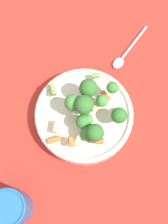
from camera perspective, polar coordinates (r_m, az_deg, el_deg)
name	(u,v)px	position (r m, az deg, el deg)	size (l,w,h in m)	color
ground_plane	(84,118)	(0.79, 0.00, -1.10)	(3.00, 3.00, 0.00)	#B72D23
bowl	(84,115)	(0.77, 0.00, -0.63)	(0.24, 0.24, 0.04)	beige
pasta_salad	(90,111)	(0.71, 1.10, 0.19)	(0.20, 0.21, 0.08)	#8CB766
cup	(11,208)	(0.73, -13.21, -16.72)	(0.08, 0.08, 0.10)	#2366B2
spoon	(124,55)	(0.86, 7.41, 10.30)	(0.06, 0.15, 0.01)	silver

